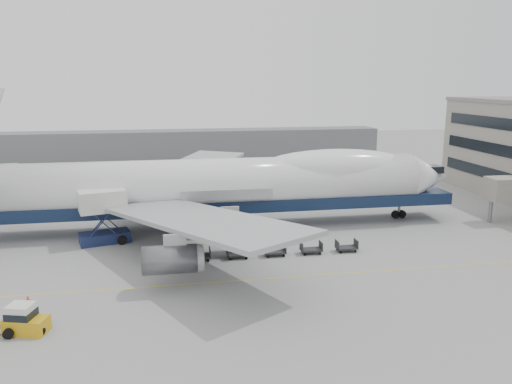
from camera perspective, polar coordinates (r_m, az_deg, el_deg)
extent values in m
plane|color=gray|center=(53.12, -3.23, -7.68)|extent=(260.00, 260.00, 0.00)
cube|color=gold|center=(47.58, -2.35, -10.14)|extent=(60.00, 0.15, 0.01)
cylinder|color=slate|center=(73.04, 25.21, -2.01)|extent=(0.50, 0.50, 3.00)
cube|color=slate|center=(120.52, -12.03, 5.20)|extent=(110.00, 8.00, 7.00)
cylinder|color=white|center=(63.07, -4.60, 0.94)|extent=(52.00, 6.40, 6.40)
cube|color=#0F1E3A|center=(63.73, -3.67, -1.28)|extent=(60.00, 5.76, 1.50)
cone|color=white|center=(71.78, 19.12, 1.70)|extent=(6.00, 6.40, 6.40)
ellipsoid|color=white|center=(66.02, 8.99, 2.90)|extent=(20.67, 5.78, 4.56)
cube|color=#9EA0A3|center=(49.14, -6.47, -3.17)|extent=(20.35, 26.74, 2.26)
cube|color=#9EA0A3|center=(77.00, -7.84, 2.52)|extent=(20.35, 26.74, 2.26)
cylinder|color=#595B60|center=(81.99, -10.03, 1.49)|extent=(4.80, 2.60, 2.60)
cylinder|color=#595B60|center=(73.40, -5.32, 0.34)|extent=(4.80, 2.60, 2.60)
cylinder|color=#595B60|center=(54.09, -3.52, -4.07)|extent=(4.80, 2.60, 2.60)
cylinder|color=#595B60|center=(45.24, -9.83, -7.61)|extent=(4.80, 2.60, 2.60)
cylinder|color=slate|center=(70.87, 16.03, -1.91)|extent=(0.36, 0.36, 2.50)
cylinder|color=black|center=(71.04, 16.00, -2.46)|extent=(1.10, 0.45, 1.10)
cylinder|color=slate|center=(61.03, -7.07, -3.82)|extent=(0.36, 0.36, 2.50)
cylinder|color=black|center=(61.23, -7.05, -4.45)|extent=(1.10, 0.45, 1.10)
cylinder|color=slate|center=(66.81, -7.35, -2.39)|extent=(0.36, 0.36, 2.50)
cylinder|color=black|center=(66.99, -7.33, -2.96)|extent=(1.10, 0.45, 1.10)
cube|color=#1A254F|center=(60.76, -16.89, -4.98)|extent=(6.10, 4.03, 1.23)
cube|color=silver|center=(59.63, -17.15, -0.95)|extent=(5.73, 4.13, 2.46)
cube|color=#1A254F|center=(58.98, -17.16, -3.31)|extent=(3.88, 1.14, 4.41)
cube|color=#1A254F|center=(61.34, -16.89, -2.69)|extent=(3.88, 1.14, 4.41)
cube|color=slate|center=(61.36, -16.96, -0.57)|extent=(2.94, 1.99, 0.15)
cylinder|color=black|center=(60.03, -18.92, -5.45)|extent=(1.01, 0.39, 1.01)
cylinder|color=black|center=(62.14, -18.61, -4.82)|extent=(1.01, 0.39, 1.01)
cylinder|color=black|center=(59.51, -15.07, -5.35)|extent=(1.01, 0.39, 1.01)
cylinder|color=black|center=(61.64, -14.90, -4.71)|extent=(1.01, 0.39, 1.01)
cube|color=gold|center=(42.03, -24.75, -13.65)|extent=(3.39, 2.42, 1.20)
cube|color=silver|center=(41.75, -25.28, -12.24)|extent=(2.10, 1.95, 1.09)
cube|color=black|center=(41.84, -25.26, -12.51)|extent=(2.23, 2.09, 0.55)
cylinder|color=black|center=(41.81, -26.46, -14.30)|extent=(0.76, 0.33, 0.76)
cylinder|color=black|center=(43.03, -25.93, -13.47)|extent=(0.76, 0.33, 0.76)
cylinder|color=black|center=(41.24, -23.46, -14.38)|extent=(0.76, 0.33, 0.76)
cylinder|color=black|center=(42.48, -23.02, -13.54)|extent=(0.76, 0.33, 0.76)
cone|color=#E5440C|center=(47.52, -24.63, -10.98)|extent=(0.38, 0.38, 0.59)
cube|color=#E5440C|center=(47.63, -24.60, -11.29)|extent=(0.40, 0.40, 0.03)
cube|color=#2D2D30|center=(52.84, -10.89, -7.48)|extent=(2.30, 1.35, 0.18)
cube|color=#2D2D30|center=(52.74, -12.11, -7.12)|extent=(0.08, 1.35, 0.90)
cube|color=#2D2D30|center=(52.69, -9.70, -7.03)|extent=(0.08, 1.35, 0.90)
cylinder|color=black|center=(52.45, -11.82, -8.03)|extent=(0.30, 0.12, 0.30)
cylinder|color=black|center=(53.48, -11.78, -7.62)|extent=(0.30, 0.12, 0.30)
cylinder|color=black|center=(52.41, -9.94, -7.96)|extent=(0.30, 0.12, 0.30)
cylinder|color=black|center=(53.44, -9.95, -7.55)|extent=(0.30, 0.12, 0.30)
cube|color=#2D2D30|center=(52.90, -6.48, -7.31)|extent=(2.30, 1.35, 0.18)
cube|color=#2D2D30|center=(52.72, -7.69, -6.95)|extent=(0.08, 1.35, 0.90)
cube|color=#2D2D30|center=(52.83, -5.29, -6.85)|extent=(0.08, 1.35, 0.90)
cylinder|color=black|center=(52.45, -7.37, -7.86)|extent=(0.30, 0.12, 0.30)
cylinder|color=black|center=(53.48, -7.43, -7.45)|extent=(0.30, 0.12, 0.30)
cylinder|color=black|center=(52.54, -5.50, -7.78)|extent=(0.30, 0.12, 0.30)
cylinder|color=black|center=(53.57, -5.60, -7.37)|extent=(0.30, 0.12, 0.30)
cube|color=#2D2D30|center=(53.26, -2.11, -7.09)|extent=(2.30, 1.35, 0.18)
cube|color=#2D2D30|center=(53.00, -3.30, -6.75)|extent=(0.08, 1.35, 0.90)
cube|color=#2D2D30|center=(53.28, -0.94, -6.62)|extent=(0.08, 1.35, 0.90)
cylinder|color=black|center=(52.75, -2.95, -7.65)|extent=(0.30, 0.12, 0.30)
cylinder|color=black|center=(53.77, -3.10, -7.25)|extent=(0.30, 0.12, 0.30)
cylinder|color=black|center=(52.97, -1.11, -7.55)|extent=(0.30, 0.12, 0.30)
cylinder|color=black|center=(53.99, -1.29, -7.15)|extent=(0.30, 0.12, 0.30)
cube|color=#2D2D30|center=(53.93, 2.16, -6.84)|extent=(2.30, 1.35, 0.18)
cube|color=#2D2D30|center=(53.58, 1.01, -6.51)|extent=(0.08, 1.35, 0.90)
cube|color=#2D2D30|center=(54.03, 3.32, -6.37)|extent=(0.08, 1.35, 0.90)
cylinder|color=black|center=(53.35, 1.39, -7.40)|extent=(0.30, 0.12, 0.30)
cylinder|color=black|center=(54.37, 1.16, -7.01)|extent=(0.30, 0.12, 0.30)
cylinder|color=black|center=(53.70, 3.18, -7.28)|extent=(0.30, 0.12, 0.30)
cylinder|color=black|center=(54.71, 2.92, -6.90)|extent=(0.30, 0.12, 0.30)
cube|color=#2D2D30|center=(54.88, 6.31, -6.56)|extent=(2.30, 1.35, 0.18)
cube|color=#2D2D30|center=(54.46, 5.20, -6.24)|extent=(0.08, 1.35, 0.90)
cube|color=#2D2D30|center=(55.06, 7.43, -6.09)|extent=(0.08, 1.35, 0.90)
cylinder|color=black|center=(54.25, 5.60, -7.11)|extent=(0.30, 0.12, 0.30)
cylinder|color=black|center=(55.25, 5.29, -6.74)|extent=(0.30, 0.12, 0.30)
cylinder|color=black|center=(54.72, 7.33, -6.98)|extent=(0.30, 0.12, 0.30)
cylinder|color=black|center=(55.71, 6.99, -6.61)|extent=(0.30, 0.12, 0.30)
cube|color=#2D2D30|center=(56.11, 10.29, -6.26)|extent=(2.30, 1.35, 0.18)
cube|color=#2D2D30|center=(55.62, 9.24, -5.96)|extent=(0.08, 1.35, 0.90)
cube|color=#2D2D30|center=(56.36, 11.36, -5.79)|extent=(0.08, 1.35, 0.90)
cylinder|color=black|center=(55.43, 9.65, -6.80)|extent=(0.30, 0.12, 0.30)
cylinder|color=black|center=(56.41, 9.27, -6.44)|extent=(0.30, 0.12, 0.30)
cylinder|color=black|center=(56.01, 11.30, -6.66)|extent=(0.30, 0.12, 0.30)
cylinder|color=black|center=(56.98, 10.90, -6.31)|extent=(0.30, 0.12, 0.30)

